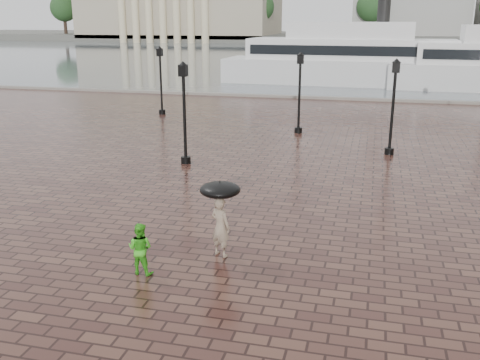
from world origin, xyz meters
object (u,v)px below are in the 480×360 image
object	(u,v)px
child_pedestrian	(140,249)
ferry_near	(349,59)
adult_pedestrian	(220,227)
street_lamps	(306,93)

from	to	relation	value
child_pedestrian	ferry_near	size ratio (longest dim) A/B	0.05
adult_pedestrian	child_pedestrian	bearing A→B (deg)	67.30
child_pedestrian	ferry_near	distance (m)	44.06
street_lamps	ferry_near	size ratio (longest dim) A/B	0.85
child_pedestrian	ferry_near	xyz separation A→B (m)	(2.87, 43.93, 1.79)
adult_pedestrian	ferry_near	distance (m)	42.44
adult_pedestrian	ferry_near	size ratio (longest dim) A/B	0.07
adult_pedestrian	child_pedestrian	world-z (taller)	adult_pedestrian
adult_pedestrian	child_pedestrian	size ratio (longest dim) A/B	1.24
child_pedestrian	street_lamps	bearing A→B (deg)	-92.21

